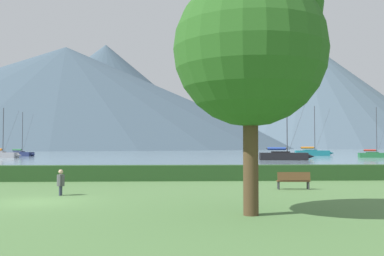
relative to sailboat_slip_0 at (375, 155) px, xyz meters
The scene contains 15 objects.
ground_plane 77.91m from the sailboat_slip_0, 125.13° to the right, with size 1000.00×1000.00×0.00m, color #517A42.
harbor_water 85.90m from the sailboat_slip_0, 121.46° to the left, with size 320.00×246.00×0.00m, color gray.
hedge_line 69.20m from the sailboat_slip_0, 130.37° to the right, with size 80.00×1.20×1.05m, color #284C23.
sailboat_slip_0 is the anchor object (origin of this frame).
sailboat_slip_1 70.76m from the sailboat_slip_0, behind, with size 7.45×2.86×9.32m.
sailboat_slip_3 72.18m from the sailboat_slip_0, 169.42° to the left, with size 6.59×3.56×9.41m.
sailboat_slip_5 24.75m from the sailboat_slip_0, 147.96° to the right, with size 8.79×3.41×11.26m.
sailboat_slip_7 16.44m from the sailboat_slip_0, 116.25° to the left, with size 8.62×3.36×11.13m.
park_bench_under_tree 67.30m from the sailboat_slip_0, 118.73° to the right, with size 1.81×0.60×0.95m.
person_seated_viewer 75.69m from the sailboat_slip_0, 125.91° to the right, with size 0.36×0.57×1.25m.
park_tree 76.98m from the sailboat_slip_0, 118.07° to the right, with size 5.41×5.41×9.16m.
distant_hill_west_ridge 275.56m from the sailboat_slip_0, 115.20° to the left, with size 339.82×339.82×74.80m, color #425666.
distant_hill_central_peak 281.33m from the sailboat_slip_0, 108.72° to the left, with size 194.02×194.02×80.62m, color #425666.
distant_hill_east_ridge 408.36m from the sailboat_slip_0, 119.47° to the left, with size 330.58×330.58×54.99m, color #4C6070.
distant_hill_far_shoulder 270.68m from the sailboat_slip_0, 75.29° to the left, with size 203.59×203.59×84.00m, color #4C6070.
Camera 1 is at (5.71, -19.39, 2.45)m, focal length 41.56 mm.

